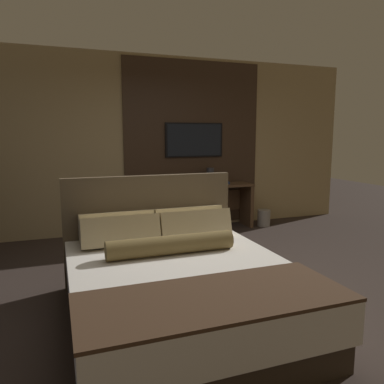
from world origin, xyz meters
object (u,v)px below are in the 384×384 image
at_px(desk, 198,199).
at_px(vase_tall, 210,176).
at_px(tv, 194,140).
at_px(vase_short, 202,179).
at_px(bed, 177,282).
at_px(book, 223,183).
at_px(desk_chair, 197,205).
at_px(waste_bin, 264,218).

bearing_deg(desk, vase_tall, 6.33).
bearing_deg(tv, vase_short, -72.24).
height_order(bed, book, bed).
height_order(vase_tall, vase_short, vase_tall).
bearing_deg(vase_tall, vase_short, -167.56).
bearing_deg(vase_tall, desk_chair, -129.42).
bearing_deg(bed, desk, 65.88).
bearing_deg(tv, desk, -90.00).
xyz_separation_m(bed, book, (1.71, 2.82, 0.44)).
bearing_deg(tv, bed, -112.84).
distance_m(desk, tv, 0.98).
distance_m(bed, waste_bin, 3.57).
height_order(bed, desk_chair, bed).
relative_size(vase_short, waste_bin, 0.63).
bearing_deg(book, desk_chair, -142.09).
bearing_deg(bed, tv, 67.16).
xyz_separation_m(desk, vase_tall, (0.23, 0.03, 0.37)).
bearing_deg(desk, waste_bin, -8.71).
xyz_separation_m(tv, book, (0.45, -0.17, -0.71)).
bearing_deg(vase_short, book, 3.19).
bearing_deg(desk_chair, desk, 84.65).
distance_m(vase_short, book, 0.40).
distance_m(bed, vase_short, 3.13).
xyz_separation_m(desk_chair, waste_bin, (1.35, 0.32, -0.37)).
relative_size(desk_chair, vase_tall, 3.20).
relative_size(desk, tv, 1.84).
height_order(desk, waste_bin, desk).
bearing_deg(vase_tall, desk, -173.67).
bearing_deg(tv, vase_tall, -33.69).
xyz_separation_m(vase_tall, book, (0.22, -0.02, -0.12)).
relative_size(desk, waste_bin, 6.53).
bearing_deg(book, vase_short, -176.81).
distance_m(desk_chair, book, 0.86).
distance_m(desk, waste_bin, 1.22).
distance_m(bed, tv, 3.44).
relative_size(desk, vase_short, 10.36).
bearing_deg(waste_bin, tv, 162.93).
bearing_deg(desk, bed, -114.12).
distance_m(book, waste_bin, 0.95).
height_order(desk, vase_short, vase_short).
relative_size(vase_tall, waste_bin, 0.97).
xyz_separation_m(tv, vase_short, (0.06, -0.19, -0.64)).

